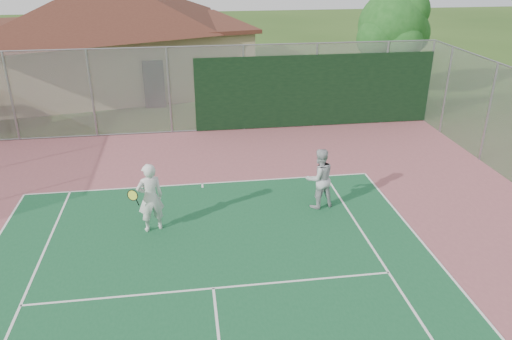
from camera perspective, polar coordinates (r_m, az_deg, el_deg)
The scene contains 6 objects.
back_fence at distance 20.58m, azimuth -1.10°, elevation 9.06°, with size 20.08×0.11×3.53m.
side_fence_right at distance 19.17m, azimuth 25.02°, elevation 5.91°, with size 0.08×9.00×3.50m.
clubhouse at distance 28.24m, azimuth -16.03°, elevation 15.25°, with size 15.69×11.96×6.11m.
tree at distance 25.44m, azimuth 15.48°, elevation 15.36°, with size 3.83×3.62×5.34m.
player_white_front at distance 13.43m, azimuth -12.00°, elevation -3.17°, with size 0.98×0.74×1.93m.
player_grey_back at distance 14.47m, azimuth 7.24°, elevation -1.03°, with size 1.01×0.86×1.81m.
Camera 1 is at (-0.36, -2.75, 6.99)m, focal length 35.00 mm.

